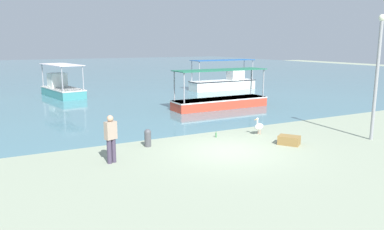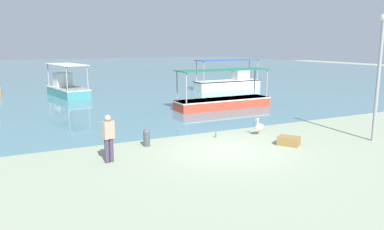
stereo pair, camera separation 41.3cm
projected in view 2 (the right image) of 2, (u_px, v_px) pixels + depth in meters
ground at (228, 151)px, 14.47m from camera, size 120.00×120.00×0.00m
harbor_water at (61, 71)px, 56.73m from camera, size 110.00×90.00×0.00m
fishing_boat_far_left at (67, 88)px, 29.44m from camera, size 2.75×5.24×2.51m
fishing_boat_near_left at (223, 100)px, 23.97m from camera, size 6.47×1.75×2.47m
fishing_boat_near_right at (229, 82)px, 33.60m from camera, size 6.21×1.77×2.65m
pelican at (259, 127)px, 16.95m from camera, size 0.78×0.46×0.80m
lamp_post at (379, 71)px, 15.43m from camera, size 0.28×0.28×5.26m
mooring_bollard at (147, 137)px, 15.05m from camera, size 0.28×0.28×0.72m
fisherman_standing at (108, 137)px, 12.92m from camera, size 0.45×0.34×1.69m
cargo_crate at (289, 141)px, 15.24m from camera, size 0.94×1.01×0.37m
glass_bottle at (216, 135)px, 16.50m from camera, size 0.07×0.07×0.27m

